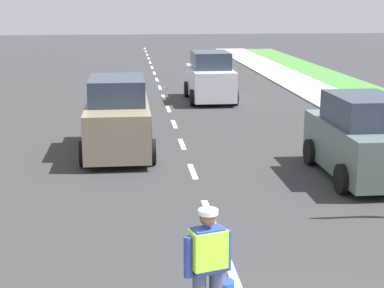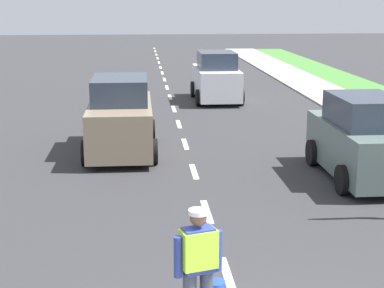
# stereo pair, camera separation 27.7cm
# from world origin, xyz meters

# --- Properties ---
(ground_plane) EXTENTS (96.00, 96.00, 0.00)m
(ground_plane) POSITION_xyz_m (0.00, 21.00, 0.00)
(ground_plane) COLOR #333335
(lane_center_line) EXTENTS (0.14, 46.40, 0.01)m
(lane_center_line) POSITION_xyz_m (0.00, 25.20, 0.00)
(lane_center_line) COLOR silver
(lane_center_line) RESTS_ON ground
(road_worker) EXTENTS (0.71, 0.51, 1.67)m
(road_worker) POSITION_xyz_m (-0.59, 1.19, 0.93)
(road_worker) COLOR #383D4C
(road_worker) RESTS_ON ground
(car_outgoing_far) EXTENTS (1.95, 3.90, 2.10)m
(car_outgoing_far) POSITION_xyz_m (1.91, 19.54, 0.97)
(car_outgoing_far) COLOR silver
(car_outgoing_far) RESTS_ON ground
(car_oncoming_lead) EXTENTS (1.98, 4.21, 2.14)m
(car_oncoming_lead) POSITION_xyz_m (-1.88, 10.88, 0.99)
(car_oncoming_lead) COLOR gray
(car_oncoming_lead) RESTS_ON ground
(car_parked_curbside) EXTENTS (1.92, 3.97, 2.04)m
(car_parked_curbside) POSITION_xyz_m (4.01, 7.80, 0.94)
(car_parked_curbside) COLOR slate
(car_parked_curbside) RESTS_ON ground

